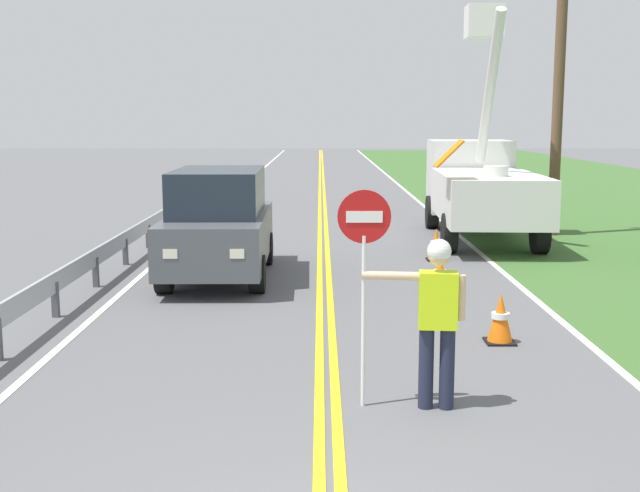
{
  "coord_description": "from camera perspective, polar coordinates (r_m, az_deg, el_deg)",
  "views": [
    {
      "loc": [
        -0.08,
        -4.83,
        3.05
      ],
      "look_at": [
        -0.12,
        6.92,
        1.2
      ],
      "focal_mm": 45.32,
      "sensor_mm": 36.0,
      "label": 1
    }
  ],
  "objects": [
    {
      "name": "traffic_cone_tail",
      "position": [
        17.75,
        8.39,
        0.06
      ],
      "size": [
        0.4,
        0.4,
        0.7
      ],
      "color": "orange",
      "rests_on": "ground"
    },
    {
      "name": "guardrail_left_shoulder",
      "position": [
        20.82,
        -11.22,
        1.8
      ],
      "size": [
        0.1,
        32.0,
        0.71
      ],
      "color": "#9EA0A3",
      "rests_on": "ground"
    },
    {
      "name": "edge_line_left",
      "position": [
        25.26,
        -7.82,
        1.95
      ],
      "size": [
        0.12,
        110.0,
        0.01
      ],
      "primitive_type": "cube",
      "color": "silver",
      "rests_on": "ground"
    },
    {
      "name": "centerline_yellow_right",
      "position": [
        25.01,
        0.58,
        1.97
      ],
      "size": [
        0.11,
        110.0,
        0.01
      ],
      "primitive_type": "cube",
      "color": "yellow",
      "rests_on": "ground"
    },
    {
      "name": "traffic_cone_lead",
      "position": [
        11.4,
        12.8,
        -5.06
      ],
      "size": [
        0.4,
        0.4,
        0.7
      ],
      "color": "orange",
      "rests_on": "ground"
    },
    {
      "name": "stop_sign_paddle",
      "position": [
        8.44,
        3.31,
        -0.23
      ],
      "size": [
        0.56,
        0.04,
        2.33
      ],
      "color": "silver",
      "rests_on": "ground"
    },
    {
      "name": "centerline_yellow_left",
      "position": [
        25.01,
        0.17,
        1.97
      ],
      "size": [
        0.11,
        110.0,
        0.01
      ],
      "primitive_type": "cube",
      "color": "yellow",
      "rests_on": "ground"
    },
    {
      "name": "edge_line_right",
      "position": [
        25.28,
        8.57,
        1.94
      ],
      "size": [
        0.12,
        110.0,
        0.01
      ],
      "primitive_type": "cube",
      "color": "silver",
      "rests_on": "ground"
    },
    {
      "name": "traffic_cone_mid",
      "position": [
        14.37,
        8.66,
        -2.04
      ],
      "size": [
        0.4,
        0.4,
        0.7
      ],
      "color": "orange",
      "rests_on": "ground"
    },
    {
      "name": "flagger_worker",
      "position": [
        8.58,
        8.43,
        -4.67
      ],
      "size": [
        1.08,
        0.27,
        1.83
      ],
      "color": "#1E2338",
      "rests_on": "ground"
    },
    {
      "name": "oncoming_suv_nearest",
      "position": [
        15.68,
        -6.96,
        1.6
      ],
      "size": [
        1.96,
        4.63,
        2.1
      ],
      "color": "#4C5156",
      "rests_on": "ground"
    },
    {
      "name": "utility_pole_near",
      "position": [
        22.18,
        16.75,
        12.16
      ],
      "size": [
        1.8,
        0.28,
        8.5
      ],
      "color": "brown",
      "rests_on": "ground"
    },
    {
      "name": "utility_bucket_truck",
      "position": [
        21.28,
        11.36,
        4.41
      ],
      "size": [
        2.92,
        6.9,
        5.86
      ],
      "color": "silver",
      "rests_on": "ground"
    }
  ]
}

